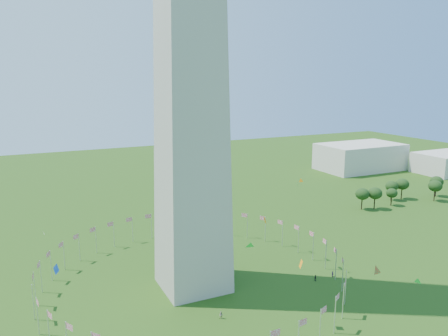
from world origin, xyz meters
The scene contains 5 objects.
flag_ring centered at (0.00, 50.00, 4.50)m, with size 80.24×80.24×9.00m.
gov_building_east_a centered at (150.00, 150.00, 8.00)m, with size 50.00×30.00×16.00m, color beige.
gov_building_east_b centered at (190.00, 120.00, 6.00)m, with size 35.00×25.00×12.00m, color beige.
kites_aloft centered at (12.57, 24.85, 17.32)m, with size 117.44×73.71×38.20m.
tree_line_east centered at (115.49, 85.18, 4.64)m, with size 53.22×15.39×9.67m.
Camera 1 is at (-39.84, -53.33, 55.89)m, focal length 35.00 mm.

